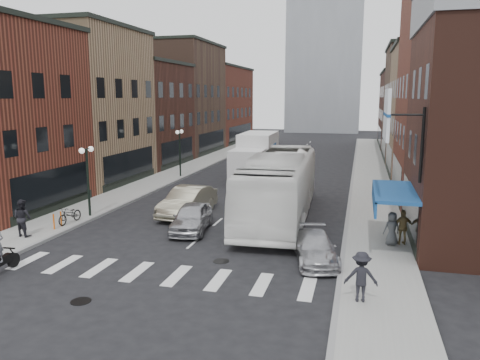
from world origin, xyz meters
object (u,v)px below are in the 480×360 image
(box_truck, at_px, (256,157))
(sedan_left_far, at_px, (188,201))
(streetlamp_near, at_px, (87,168))
(curb_car, at_px, (315,248))
(sedan_left_near, at_px, (192,217))
(ped_right_b, at_px, (403,227))
(streetlamp_far, at_px, (180,144))
(ped_left_solo, at_px, (22,218))
(ped_right_a, at_px, (361,277))
(billboard_sign, at_px, (389,116))
(parked_bicycle, at_px, (70,215))
(transit_bus, at_px, (280,186))
(bike_rack, at_px, (57,220))
(ped_right_c, at_px, (392,229))

(box_truck, bearing_deg, sedan_left_far, -96.53)
(streetlamp_near, relative_size, curb_car, 1.00)
(streetlamp_near, xyz_separation_m, sedan_left_near, (6.60, -1.00, -2.19))
(curb_car, bearing_deg, ped_right_b, 24.72)
(streetlamp_near, bearing_deg, curb_car, -16.77)
(streetlamp_far, relative_size, box_truck, 0.46)
(ped_left_solo, height_order, ped_right_a, ped_left_solo)
(billboard_sign, bearing_deg, streetlamp_far, 132.41)
(streetlamp_near, distance_m, parked_bicycle, 2.88)
(parked_bicycle, distance_m, ped_right_b, 17.12)
(sedan_left_far, relative_size, ped_left_solo, 2.75)
(sedan_left_near, xyz_separation_m, ped_left_solo, (-7.50, -3.40, 0.35))
(transit_bus, bearing_deg, billboard_sign, -51.46)
(bike_rack, height_order, ped_right_b, ped_right_b)
(sedan_left_near, height_order, ped_right_c, ped_right_c)
(curb_car, xyz_separation_m, parked_bicycle, (-13.38, 2.26, 0.02))
(streetlamp_near, bearing_deg, sedan_left_far, 20.86)
(box_truck, xyz_separation_m, curb_car, (6.88, -19.03, -1.30))
(streetlamp_near, bearing_deg, parked_bicycle, -93.29)
(ped_right_a, bearing_deg, billboard_sign, -103.90)
(bike_rack, bearing_deg, ped_right_b, 5.29)
(transit_bus, xyz_separation_m, ped_right_b, (6.42, -3.87, -0.91))
(sedan_left_near, distance_m, sedan_left_far, 3.29)
(ped_right_a, relative_size, ped_right_b, 1.04)
(streetlamp_far, distance_m, transit_bus, 15.47)
(transit_bus, bearing_deg, ped_right_b, -33.36)
(transit_bus, bearing_deg, streetlamp_near, -167.66)
(sedan_left_near, distance_m, ped_right_b, 10.40)
(ped_right_b, bearing_deg, streetlamp_near, -18.37)
(ped_right_a, height_order, ped_right_b, ped_right_a)
(box_truck, bearing_deg, ped_left_solo, -112.09)
(streetlamp_near, bearing_deg, ped_right_c, -4.56)
(billboard_sign, distance_m, box_truck, 21.30)
(parked_bicycle, relative_size, ped_left_solo, 0.97)
(curb_car, bearing_deg, ped_right_a, -77.31)
(bike_rack, xyz_separation_m, curb_car, (13.48, -1.30, 0.04))
(streetlamp_far, relative_size, parked_bicycle, 2.31)
(sedan_left_far, xyz_separation_m, curb_car, (8.03, -6.00, -0.24))
(streetlamp_near, height_order, box_truck, streetlamp_near)
(ped_right_a, xyz_separation_m, ped_right_c, (1.35, 6.56, -0.08))
(box_truck, bearing_deg, ped_right_a, -70.59)
(billboard_sign, height_order, ped_right_c, billboard_sign)
(box_truck, xyz_separation_m, ped_right_b, (10.61, -16.14, -0.92))
(parked_bicycle, bearing_deg, box_truck, 73.14)
(bike_rack, height_order, ped_right_a, ped_right_a)
(transit_bus, xyz_separation_m, ped_right_c, (5.92, -4.08, -0.96))
(ped_right_c, bearing_deg, curb_car, 17.49)
(streetlamp_far, height_order, transit_bus, streetlamp_far)
(billboard_sign, height_order, ped_right_a, billboard_sign)
(box_truck, height_order, curb_car, box_truck)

